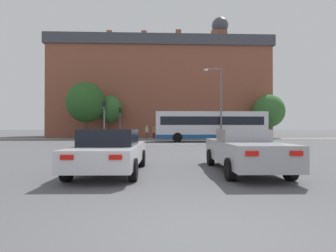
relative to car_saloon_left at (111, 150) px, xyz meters
name	(u,v)px	position (x,y,z in m)	size (l,w,h in m)	color
ground_plane	(201,236)	(2.16, -5.17, -0.74)	(400.00, 400.00, 0.00)	#545456
stop_line_strip	(164,144)	(2.16, 15.57, -0.74)	(8.49, 0.30, 0.01)	silver
far_pavement	(162,139)	(2.16, 28.02, -0.73)	(69.43, 2.50, 0.01)	gray
brick_civic_building	(161,91)	(2.05, 39.08, 7.51)	(36.26, 14.85, 21.96)	brown
car_saloon_left	(111,150)	(0.00, 0.00, 0.00)	(2.15, 4.63, 1.44)	silver
car_roadster_right	(243,150)	(4.49, 0.08, -0.01)	(2.00, 4.97, 1.43)	#9E9EA3
bus_crossing_lead	(210,126)	(7.34, 19.94, 1.01)	(12.03, 2.74, 3.26)	silver
traffic_light_far_left	(120,118)	(-3.65, 27.48, 2.18)	(0.26, 0.31, 4.36)	slate
traffic_light_near_left	(104,115)	(-3.47, 15.98, 1.98)	(0.26, 0.31, 4.03)	slate
street_lamp_junction	(218,97)	(7.85, 18.23, 3.94)	(1.94, 0.36, 7.76)	slate
pedestrian_waiting	(154,132)	(0.97, 28.81, 0.23)	(0.46, 0.37, 1.65)	black
pedestrian_walking_east	(147,131)	(0.05, 27.25, 0.35)	(0.42, 0.27, 1.84)	brown
pedestrian_walking_west	(164,131)	(2.38, 27.23, 0.34)	(0.33, 0.45, 1.82)	brown
tree_by_building	(110,109)	(-5.58, 30.33, 3.54)	(3.79, 3.79, 6.28)	#4C3823
tree_kerbside	(269,111)	(18.05, 29.60, 3.28)	(4.62, 4.62, 6.45)	#4C3823
tree_distant	(86,102)	(-8.50, 28.17, 4.33)	(5.34, 5.34, 7.88)	#4C3823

